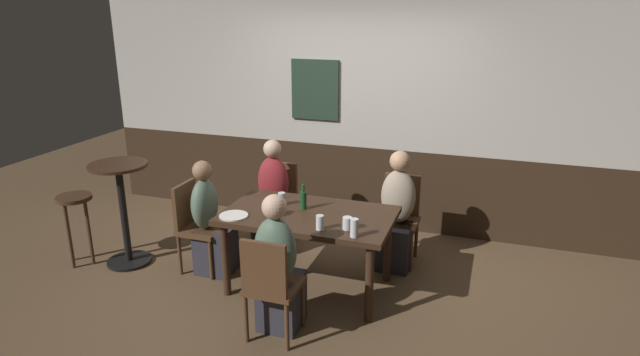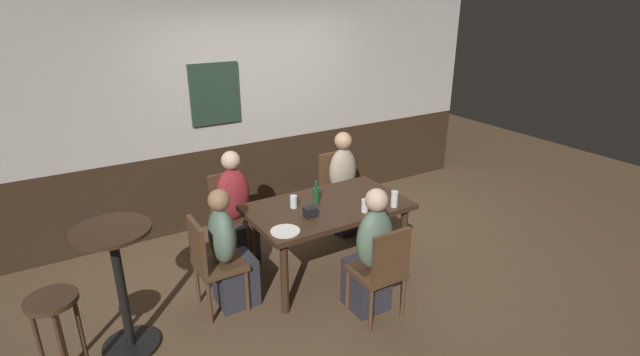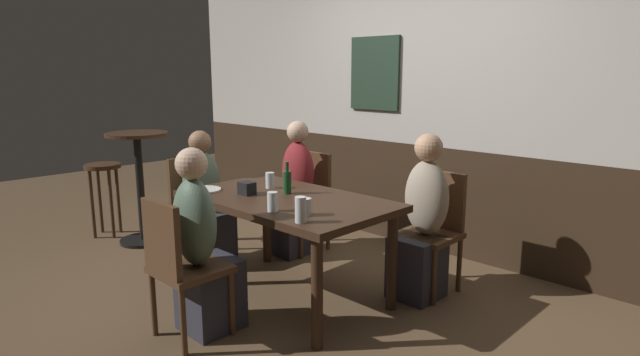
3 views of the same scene
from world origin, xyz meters
TOP-DOWN VIEW (x-y plane):
  - ground_plane at (0.00, 0.00)m, footprint 12.00×12.00m
  - wall_back at (-0.00, 1.65)m, footprint 6.40×0.13m
  - dining_table at (0.00, 0.00)m, footprint 1.51×0.88m
  - chair_mid_near at (0.00, -0.86)m, footprint 0.40×0.40m
  - chair_left_far at (-0.67, 0.86)m, footprint 0.40×0.40m
  - chair_head_west at (-1.17, 0.00)m, footprint 0.40×0.40m
  - chair_right_far at (0.67, 0.86)m, footprint 0.40×0.40m
  - person_mid_near at (0.00, -0.70)m, footprint 0.34×0.37m
  - person_left_far at (-0.67, 0.70)m, footprint 0.34×0.37m
  - person_head_west at (-1.01, 0.00)m, footprint 0.37×0.34m
  - person_right_far at (0.67, 0.70)m, footprint 0.34×0.37m
  - pint_glass_stout at (0.21, -0.31)m, footprint 0.07×0.07m
  - beer_glass_tall at (-0.31, 0.11)m, footprint 0.07×0.07m
  - tumbler_water at (0.52, -0.36)m, footprint 0.07×0.07m
  - pint_glass_pale at (0.42, -0.23)m, footprint 0.08×0.08m
  - beer_bottle_green at (-0.08, 0.08)m, footprint 0.06×0.06m
  - plate_white_large at (-0.60, -0.28)m, footprint 0.25×0.25m
  - condiment_caddy at (-0.27, -0.14)m, footprint 0.11×0.09m
  - side_bar_table at (-1.91, -0.12)m, footprint 0.56×0.56m
  - bar_stool at (-2.36, -0.27)m, footprint 0.34×0.34m

SIDE VIEW (x-z plane):
  - ground_plane at x=0.00m, z-range 0.00..0.00m
  - person_head_west at x=-1.01m, z-range -0.09..1.03m
  - person_mid_near at x=0.00m, z-range -0.09..1.08m
  - chair_mid_near at x=0.00m, z-range 0.06..0.94m
  - chair_left_far at x=-0.67m, z-range 0.06..0.94m
  - chair_head_west at x=-1.17m, z-range 0.06..0.94m
  - chair_right_far at x=0.67m, z-range 0.06..0.94m
  - person_left_far at x=-0.67m, z-range -0.09..1.09m
  - person_right_far at x=0.67m, z-range -0.09..1.09m
  - bar_stool at x=-2.36m, z-range 0.20..0.92m
  - side_bar_table at x=-1.91m, z-range 0.09..1.14m
  - dining_table at x=0.00m, z-range 0.28..1.02m
  - plate_white_large at x=-0.60m, z-range 0.74..0.75m
  - condiment_caddy at x=-0.27m, z-range 0.74..0.83m
  - pint_glass_pale at x=0.42m, z-range 0.73..0.84m
  - beer_glass_tall at x=-0.31m, z-range 0.73..0.85m
  - pint_glass_stout at x=0.21m, z-range 0.73..0.86m
  - tumbler_water at x=0.52m, z-range 0.73..0.89m
  - beer_bottle_green at x=-0.08m, z-range 0.71..0.95m
  - wall_back at x=0.00m, z-range 0.00..2.60m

